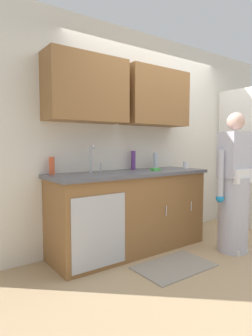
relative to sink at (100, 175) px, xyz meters
The scene contains 13 objects.
ground_plane 1.50m from the sink, 36.63° to the right, with size 9.00×9.00×0.00m, color tan.
kitchen_wall_with_uppers 1.02m from the sink, 19.50° to the left, with size 4.80×0.44×2.70m.
closet_door_panel 2.42m from the sink, ahead, with size 1.10×0.04×2.10m, color silver.
counter_cabinet 0.62m from the sink, ahead, with size 1.90×0.62×0.90m.
countertop 0.40m from the sink, ahead, with size 1.96×0.66×0.04m, color #595960.
sink is the anchor object (origin of this frame).
person_at_sink 1.56m from the sink, 28.48° to the right, with size 0.55×0.34×1.62m.
floor_mat 1.23m from the sink, 53.63° to the right, with size 0.80×0.50×0.01m, color gray.
bottle_water_short 0.95m from the sink, ahead, with size 0.07×0.07×0.21m, color silver.
bottle_water_tall 0.67m from the sink, 19.46° to the left, with size 0.06×0.06×0.24m, color #66388C.
bottle_dish_liquid 0.52m from the sink, 155.17° to the left, with size 0.06×0.06×0.19m, color #E05933.
cup_by_sink 1.32m from the sink, ahead, with size 0.08×0.08×0.09m, color white.
sponge 0.74m from the sink, ahead, with size 0.11×0.07×0.03m, color #4CBF4C.
Camera 1 is at (-2.54, -1.97, 1.25)m, focal length 30.66 mm.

